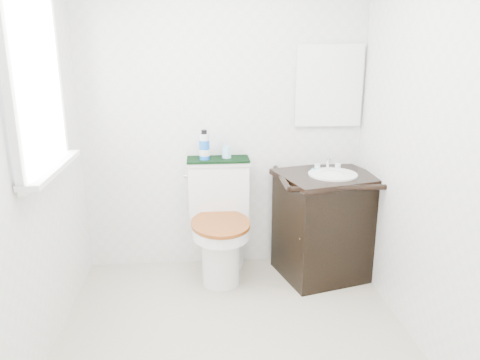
{
  "coord_description": "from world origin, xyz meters",
  "views": [
    {
      "loc": [
        -0.18,
        -2.41,
        1.76
      ],
      "look_at": [
        0.09,
        0.75,
        0.84
      ],
      "focal_mm": 35.0,
      "sensor_mm": 36.0,
      "label": 1
    }
  ],
  "objects": [
    {
      "name": "wall_left",
      "position": [
        -1.1,
        0.0,
        1.2
      ],
      "size": [
        0.0,
        2.4,
        2.4
      ],
      "primitive_type": "plane",
      "rotation": [
        1.57,
        0.0,
        1.57
      ],
      "color": "white",
      "rests_on": "ground"
    },
    {
      "name": "mouthwash_bottle",
      "position": [
        -0.15,
        1.07,
        1.02
      ],
      "size": [
        0.08,
        0.08,
        0.23
      ],
      "color": "blue",
      "rests_on": "towel"
    },
    {
      "name": "soap_bar",
      "position": [
        0.7,
        1.02,
        0.83
      ],
      "size": [
        0.08,
        0.05,
        0.02
      ],
      "primitive_type": "ellipsoid",
      "color": "teal",
      "rests_on": "vanity"
    },
    {
      "name": "window",
      "position": [
        -1.07,
        0.25,
        1.55
      ],
      "size": [
        0.02,
        0.7,
        0.9
      ],
      "primitive_type": "cube",
      "color": "white",
      "rests_on": "wall_left"
    },
    {
      "name": "vanity",
      "position": [
        0.77,
        0.9,
        0.43
      ],
      "size": [
        0.83,
        0.76,
        0.92
      ],
      "color": "black",
      "rests_on": "floor"
    },
    {
      "name": "toilet",
      "position": [
        -0.05,
        0.96,
        0.39
      ],
      "size": [
        0.49,
        0.66,
        0.9
      ],
      "color": "white",
      "rests_on": "floor"
    },
    {
      "name": "mirror",
      "position": [
        0.82,
        1.18,
        1.45
      ],
      "size": [
        0.5,
        0.02,
        0.6
      ],
      "primitive_type": "cube",
      "color": "silver",
      "rests_on": "wall_back"
    },
    {
      "name": "wall_back",
      "position": [
        0.0,
        1.2,
        1.2
      ],
      "size": [
        2.4,
        0.0,
        2.4
      ],
      "primitive_type": "plane",
      "rotation": [
        1.57,
        0.0,
        0.0
      ],
      "color": "white",
      "rests_on": "ground"
    },
    {
      "name": "wall_right",
      "position": [
        1.1,
        0.0,
        1.2
      ],
      "size": [
        0.0,
        2.4,
        2.4
      ],
      "primitive_type": "plane",
      "rotation": [
        1.57,
        0.0,
        -1.57
      ],
      "color": "white",
      "rests_on": "ground"
    },
    {
      "name": "wall_front",
      "position": [
        0.0,
        -1.2,
        1.2
      ],
      "size": [
        2.4,
        0.0,
        2.4
      ],
      "primitive_type": "plane",
      "rotation": [
        -1.57,
        0.0,
        0.0
      ],
      "color": "white",
      "rests_on": "ground"
    },
    {
      "name": "towel",
      "position": [
        -0.05,
        1.09,
        0.91
      ],
      "size": [
        0.48,
        0.22,
        0.02
      ],
      "primitive_type": "cube",
      "color": "black",
      "rests_on": "toilet"
    },
    {
      "name": "floor",
      "position": [
        0.0,
        0.0,
        0.0
      ],
      "size": [
        2.4,
        2.4,
        0.0
      ],
      "primitive_type": "plane",
      "color": "beige",
      "rests_on": "ground"
    },
    {
      "name": "cup",
      "position": [
        0.02,
        1.11,
        0.96
      ],
      "size": [
        0.07,
        0.07,
        0.09
      ],
      "primitive_type": "cone",
      "color": "#8BC5E4",
      "rests_on": "towel"
    },
    {
      "name": "trash_bin",
      "position": [
        0.04,
        1.1,
        0.15
      ],
      "size": [
        0.24,
        0.21,
        0.3
      ],
      "color": "white",
      "rests_on": "floor"
    }
  ]
}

